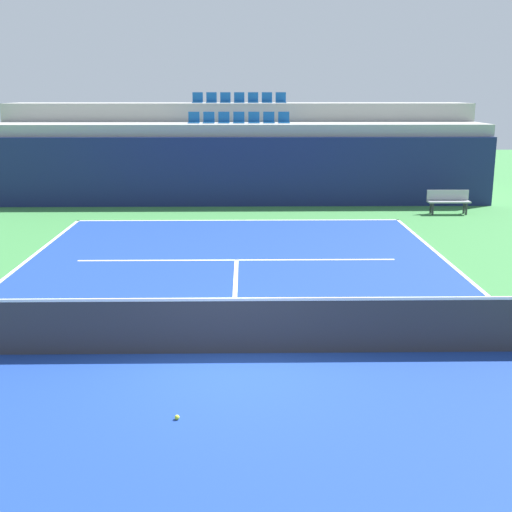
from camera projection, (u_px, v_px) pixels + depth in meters
ground_plane at (232, 354)px, 11.34m from camera, size 80.00×80.00×0.00m
court_surface at (232, 353)px, 11.34m from camera, size 11.00×24.00×0.01m
baseline_far at (238, 220)px, 22.94m from camera, size 11.00×0.10×0.00m
service_line_far at (237, 260)px, 17.55m from camera, size 8.26×0.10×0.00m
centre_service_line at (235, 296)px, 14.44m from camera, size 0.10×6.40×0.00m
back_wall at (239, 172)px, 25.55m from camera, size 19.40×0.30×2.61m
stands_tier_lower at (239, 162)px, 26.81m from camera, size 19.40×2.40×3.06m
stands_tier_upper at (239, 148)px, 29.05m from camera, size 19.40×2.40×3.80m
seating_row_lower at (239, 120)px, 26.51m from camera, size 3.99×0.44×0.44m
seating_row_upper at (239, 100)px, 28.66m from camera, size 3.99×0.44×0.44m
tennis_net at (232, 325)px, 11.22m from camera, size 11.08×0.08×1.07m
player_bench at (448, 200)px, 24.07m from camera, size 1.50×0.40×0.85m
tennis_ball_0 at (177, 417)px, 9.04m from camera, size 0.07×0.07×0.07m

